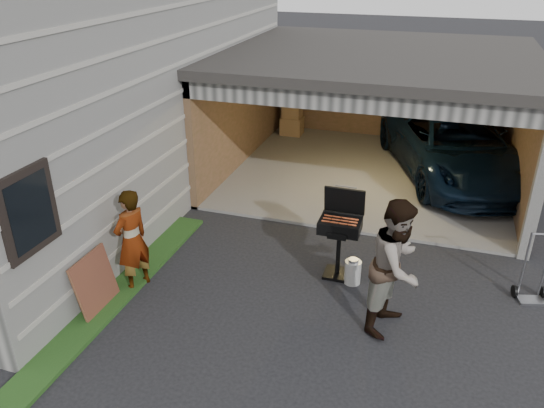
% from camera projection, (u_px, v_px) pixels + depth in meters
% --- Properties ---
extents(ground, '(80.00, 80.00, 0.00)m').
position_uv_depth(ground, '(244.00, 340.00, 7.37)').
color(ground, black).
rests_on(ground, ground).
extents(house, '(7.00, 11.00, 5.50)m').
position_uv_depth(house, '(43.00, 61.00, 11.25)').
color(house, '#474744').
rests_on(house, ground).
extents(groundcover_strip, '(0.50, 8.00, 0.06)m').
position_uv_depth(groundcover_strip, '(61.00, 351.00, 7.12)').
color(groundcover_strip, '#193814').
rests_on(groundcover_strip, ground).
extents(garage, '(6.80, 6.30, 2.90)m').
position_uv_depth(garage, '(377.00, 95.00, 12.16)').
color(garage, '#605E59').
rests_on(garage, ground).
extents(minivan, '(4.06, 5.70, 1.44)m').
position_uv_depth(minivan, '(454.00, 149.00, 12.24)').
color(minivan, black).
rests_on(minivan, ground).
extents(woman, '(0.57, 0.71, 1.69)m').
position_uv_depth(woman, '(132.00, 240.00, 8.19)').
color(woman, '#CAEDFF').
rests_on(woman, ground).
extents(man, '(1.00, 1.14, 1.98)m').
position_uv_depth(man, '(397.00, 266.00, 7.25)').
color(man, '#3E2418').
rests_on(man, ground).
extents(bbq_grill, '(0.66, 0.58, 1.47)m').
position_uv_depth(bbq_grill, '(340.00, 228.00, 8.48)').
color(bbq_grill, black).
rests_on(bbq_grill, ground).
extents(propane_tank, '(0.34, 0.34, 0.40)m').
position_uv_depth(propane_tank, '(353.00, 272.00, 8.55)').
color(propane_tank, '#BAB9B5').
rests_on(propane_tank, ground).
extents(plywood_panel, '(0.23, 0.82, 0.90)m').
position_uv_depth(plywood_panel, '(95.00, 283.00, 7.82)').
color(plywood_panel, '#572A1E').
rests_on(plywood_panel, ground).
extents(hand_truck, '(0.50, 0.44, 1.14)m').
position_uv_depth(hand_truck, '(531.00, 287.00, 8.14)').
color(hand_truck, slate).
rests_on(hand_truck, ground).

